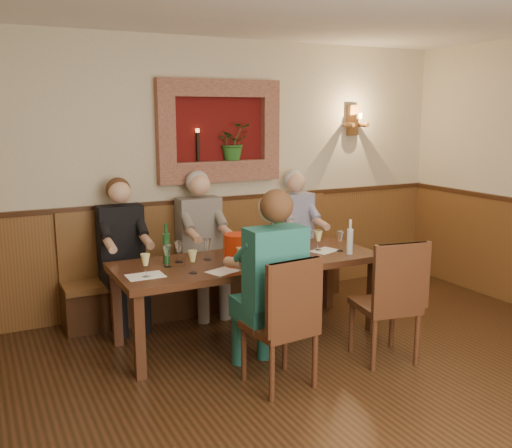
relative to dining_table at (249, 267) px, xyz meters
The scene contains 33 objects.
ground_plane 1.97m from the dining_table, 90.00° to the right, with size 6.00×6.00×0.00m, color black.
room_shell 2.21m from the dining_table, 90.00° to the right, with size 6.04×6.04×2.82m.
wainscoting 1.85m from the dining_table, 90.00° to the right, with size 6.02×6.02×1.15m.
wall_niche 1.59m from the dining_table, 77.58° to the left, with size 1.36×0.30×1.06m.
wall_sconce 2.53m from the dining_table, 29.61° to the left, with size 0.25×0.20×0.35m.
dining_table is the anchor object (origin of this frame).
bench 1.01m from the dining_table, 90.00° to the left, with size 3.00×0.45×1.11m.
chair_near_left 1.05m from the dining_table, 101.79° to the right, with size 0.49×0.49×1.02m.
chair_near_right 1.29m from the dining_table, 49.38° to the right, with size 0.53×0.53×1.04m.
person_bench_left 1.25m from the dining_table, 137.88° to the left, with size 0.42×0.52×1.44m.
person_bench_mid 0.85m from the dining_table, 98.03° to the left, with size 0.44×0.54×1.47m.
person_bench_right 1.32m from the dining_table, 39.64° to the left, with size 0.42×0.52×1.43m.
person_chair_front 0.80m from the dining_table, 104.57° to the right, with size 0.45×0.55×1.50m.
spittoon_bucket 0.32m from the dining_table, 137.15° to the right, with size 0.24×0.24×0.27m, color red.
wine_bottle_green_a 0.37m from the dining_table, 27.86° to the right, with size 0.10×0.10×0.44m.
wine_bottle_green_b 0.76m from the dining_table, 165.90° to the left, with size 0.08×0.08×0.35m.
water_bottle 0.97m from the dining_table, 16.25° to the right, with size 0.08×0.08×0.33m.
tasting_sheet_a 1.00m from the dining_table, behind, with size 0.29×0.21×0.00m, color white.
tasting_sheet_b 0.29m from the dining_table, 53.34° to the right, with size 0.27×0.20×0.00m, color white.
tasting_sheet_c 0.78m from the dining_table, ahead, with size 0.26×0.19×0.00m, color white.
tasting_sheet_d 0.47m from the dining_table, 142.77° to the right, with size 0.26×0.19×0.00m, color white.
wine_glass_0 1.02m from the dining_table, behind, with size 0.08×0.08×0.19m, color #E4E288, non-canonical shape.
wine_glass_1 0.76m from the dining_table, behind, with size 0.08×0.08×0.19m, color white, non-canonical shape.
wine_glass_2 0.67m from the dining_table, 160.26° to the right, with size 0.08×0.08×0.19m, color #E4E288, non-canonical shape.
wine_glass_3 0.41m from the dining_table, 158.69° to the left, with size 0.08×0.08×0.19m, color white, non-canonical shape.
wine_glass_4 0.27m from the dining_table, 119.55° to the right, with size 0.08×0.08×0.19m, color #E4E288, non-canonical shape.
wine_glass_5 0.31m from the dining_table, 35.88° to the left, with size 0.08×0.08×0.19m, color #E4E288, non-canonical shape.
wine_glass_6 0.52m from the dining_table, 22.50° to the right, with size 0.08×0.08×0.19m, color white, non-canonical shape.
wine_glass_7 0.76m from the dining_table, ahead, with size 0.08×0.08×0.19m, color #E4E288, non-canonical shape.
wine_glass_8 0.93m from the dining_table, ahead, with size 0.08×0.08×0.19m, color white, non-canonical shape.
wine_glass_9 0.41m from the dining_table, 125.92° to the right, with size 0.08×0.08×0.19m, color #E4E288, non-canonical shape.
wine_glass_10 0.74m from the dining_table, ahead, with size 0.08×0.08×0.19m, color #E4E288, non-canonical shape.
wine_glass_11 0.64m from the dining_table, 165.19° to the left, with size 0.08×0.08×0.19m, color white, non-canonical shape.
Camera 1 is at (-2.17, -2.62, 2.04)m, focal length 40.00 mm.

